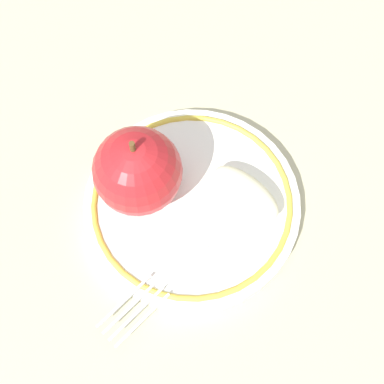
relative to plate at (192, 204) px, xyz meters
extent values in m
plane|color=#B7B08D|center=(0.02, 0.01, -0.01)|extent=(2.00, 2.00, 0.00)
cylinder|color=white|center=(0.00, 0.00, 0.00)|extent=(0.21, 0.21, 0.02)
torus|color=gold|center=(0.00, 0.00, 0.01)|extent=(0.20, 0.20, 0.01)
sphere|color=red|center=(-0.05, 0.02, 0.05)|extent=(0.08, 0.08, 0.08)
cylinder|color=brown|center=(-0.05, 0.02, 0.10)|extent=(0.00, 0.00, 0.01)
ellipsoid|color=#F1E9BE|center=(0.05, 0.00, 0.02)|extent=(0.08, 0.08, 0.02)
cube|color=silver|center=(0.02, -0.04, 0.01)|extent=(0.08, 0.08, 0.00)
cube|color=silver|center=(-0.03, -0.08, 0.01)|extent=(0.02, 0.02, 0.00)
cube|color=silver|center=(-0.07, -0.10, 0.01)|extent=(0.05, 0.05, 0.00)
cube|color=silver|center=(-0.06, -0.10, 0.01)|extent=(0.05, 0.05, 0.00)
cube|color=silver|center=(-0.06, -0.11, 0.01)|extent=(0.05, 0.05, 0.00)
cube|color=silver|center=(-0.05, -0.11, 0.01)|extent=(0.05, 0.05, 0.00)
camera|label=1|loc=(-0.01, -0.20, 0.49)|focal=50.00mm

